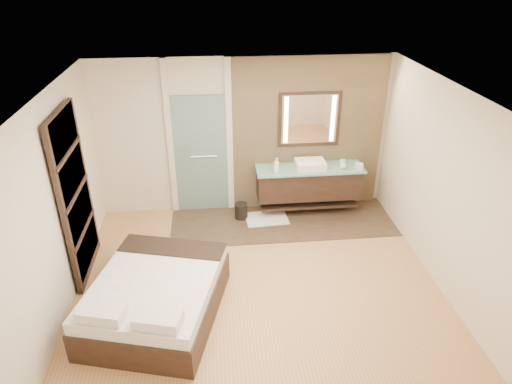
{
  "coord_description": "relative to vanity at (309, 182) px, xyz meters",
  "views": [
    {
      "loc": [
        -0.55,
        -5.06,
        4.13
      ],
      "look_at": [
        0.04,
        0.6,
        1.14
      ],
      "focal_mm": 32.0,
      "sensor_mm": 36.0,
      "label": 1
    }
  ],
  "objects": [
    {
      "name": "floor",
      "position": [
        -1.1,
        -1.92,
        -0.58
      ],
      "size": [
        5.0,
        5.0,
        0.0
      ],
      "primitive_type": "plane",
      "color": "#AA7347",
      "rests_on": "ground"
    },
    {
      "name": "tile_strip",
      "position": [
        -0.5,
        -0.32,
        -0.57
      ],
      "size": [
        3.8,
        1.3,
        0.01
      ],
      "primitive_type": "cube",
      "color": "#31251A",
      "rests_on": "floor"
    },
    {
      "name": "stone_wall",
      "position": [
        0.0,
        0.29,
        0.77
      ],
      "size": [
        2.6,
        0.08,
        2.7
      ],
      "primitive_type": "cube",
      "color": "tan",
      "rests_on": "floor"
    },
    {
      "name": "vanity",
      "position": [
        0.0,
        0.0,
        0.0
      ],
      "size": [
        1.85,
        0.55,
        0.88
      ],
      "color": "black",
      "rests_on": "stone_wall"
    },
    {
      "name": "mirror_unit",
      "position": [
        0.0,
        0.24,
        1.07
      ],
      "size": [
        1.06,
        0.04,
        0.96
      ],
      "color": "black",
      "rests_on": "stone_wall"
    },
    {
      "name": "frosted_door",
      "position": [
        -1.85,
        0.28,
        0.56
      ],
      "size": [
        1.1,
        0.12,
        2.7
      ],
      "color": "#A1CBC4",
      "rests_on": "floor"
    },
    {
      "name": "shoji_partition",
      "position": [
        -3.53,
        -1.32,
        0.63
      ],
      "size": [
        0.06,
        1.2,
        2.4
      ],
      "color": "black",
      "rests_on": "floor"
    },
    {
      "name": "bed",
      "position": [
        -2.44,
        -2.42,
        -0.29
      ],
      "size": [
        1.9,
        2.16,
        0.71
      ],
      "rotation": [
        0.0,
        0.0,
        -0.26
      ],
      "color": "black",
      "rests_on": "floor"
    },
    {
      "name": "bath_mat",
      "position": [
        -0.76,
        -0.21,
        -0.56
      ],
      "size": [
        0.75,
        0.55,
        0.02
      ],
      "primitive_type": "cube",
      "rotation": [
        0.0,
        0.0,
        0.07
      ],
      "color": "white",
      "rests_on": "floor"
    },
    {
      "name": "waste_bin",
      "position": [
        -1.2,
        -0.12,
        -0.44
      ],
      "size": [
        0.27,
        0.27,
        0.28
      ],
      "primitive_type": "cylinder",
      "rotation": [
        0.0,
        0.0,
        0.23
      ],
      "color": "black",
      "rests_on": "floor"
    },
    {
      "name": "tissue_box",
      "position": [
        0.82,
        -0.15,
        0.33
      ],
      "size": [
        0.14,
        0.14,
        0.1
      ],
      "primitive_type": "cube",
      "rotation": [
        0.0,
        0.0,
        -0.22
      ],
      "color": "silver",
      "rests_on": "vanity"
    },
    {
      "name": "soap_bottle_a",
      "position": [
        -0.6,
        -0.11,
        0.41
      ],
      "size": [
        0.13,
        0.13,
        0.25
      ],
      "primitive_type": "imported",
      "rotation": [
        0.0,
        0.0,
        0.39
      ],
      "color": "white",
      "rests_on": "vanity"
    },
    {
      "name": "soap_bottle_b",
      "position": [
        -0.59,
        -0.02,
        0.37
      ],
      "size": [
        0.09,
        0.09,
        0.16
      ],
      "primitive_type": "imported",
      "rotation": [
        0.0,
        0.0,
        -0.25
      ],
      "color": "#B2B2B2",
      "rests_on": "vanity"
    },
    {
      "name": "soap_bottle_c",
      "position": [
        0.56,
        -0.1,
        0.36
      ],
      "size": [
        0.13,
        0.13,
        0.14
      ],
      "primitive_type": "imported",
      "rotation": [
        0.0,
        0.0,
        -0.16
      ],
      "color": "#AEDBD4",
      "rests_on": "vanity"
    },
    {
      "name": "cup",
      "position": [
        0.59,
        0.06,
        0.33
      ],
      "size": [
        0.14,
        0.14,
        0.09
      ],
      "primitive_type": "imported",
      "rotation": [
        0.0,
        0.0,
        0.29
      ],
      "color": "white",
      "rests_on": "vanity"
    }
  ]
}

